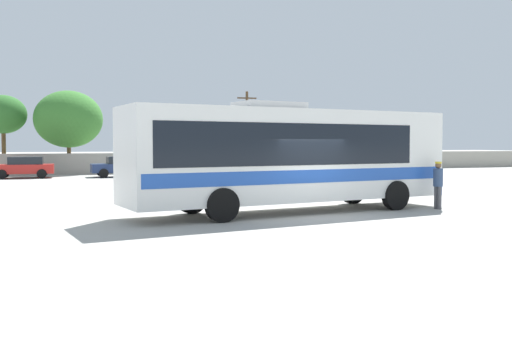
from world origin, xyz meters
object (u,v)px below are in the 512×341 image
parked_car_third_white (206,164)px  utility_pole_near (247,129)px  parked_car_leftmost_red (24,167)px  parked_car_second_dark_blue (121,166)px  coach_bus_white_blue (288,154)px  roadside_tree_left (3,115)px  roadside_tree_midleft (69,119)px  attendant_by_bus_door (438,182)px

parked_car_third_white → utility_pole_near: 9.69m
parked_car_leftmost_red → parked_car_second_dark_blue: parked_car_leftmost_red is taller
coach_bus_white_blue → utility_pole_near: bearing=72.5°
parked_car_leftmost_red → parked_car_second_dark_blue: (6.46, -0.81, -0.01)m
parked_car_third_white → roadside_tree_left: 16.40m
roadside_tree_left → roadside_tree_midleft: size_ratio=0.94×
attendant_by_bus_door → parked_car_leftmost_red: (-14.41, 25.43, -0.20)m
roadside_tree_left → parked_car_third_white: bearing=-24.5°
parked_car_second_dark_blue → parked_car_third_white: (6.48, 0.67, 0.03)m
coach_bus_white_blue → parked_car_third_white: size_ratio=2.80×
coach_bus_white_blue → roadside_tree_left: (-10.55, 30.88, 2.64)m
parked_car_third_white → utility_pole_near: bearing=50.3°
parked_car_second_dark_blue → utility_pole_near: size_ratio=0.56×
coach_bus_white_blue → parked_car_second_dark_blue: (-2.52, 23.59, -1.22)m
attendant_by_bus_door → parked_car_leftmost_red: bearing=119.5°
attendant_by_bus_door → parked_car_second_dark_blue: 25.88m
roadside_tree_left → parked_car_leftmost_red: bearing=-76.4°
coach_bus_white_blue → attendant_by_bus_door: size_ratio=6.94×
parked_car_second_dark_blue → parked_car_third_white: parked_car_third_white is taller
roadside_tree_midleft → coach_bus_white_blue: bearing=-79.2°
attendant_by_bus_door → utility_pole_near: utility_pole_near is taller
parked_car_leftmost_red → roadside_tree_left: size_ratio=0.67×
attendant_by_bus_door → utility_pole_near: bearing=82.2°
utility_pole_near → roadside_tree_midleft: utility_pole_near is taller
coach_bus_white_blue → attendant_by_bus_door: coach_bus_white_blue is taller
coach_bus_white_blue → roadside_tree_midleft: bearing=100.8°
parked_car_second_dark_blue → roadside_tree_left: bearing=137.8°
attendant_by_bus_door → utility_pole_near: 32.82m
parked_car_leftmost_red → parked_car_third_white: size_ratio=0.97×
utility_pole_near → roadside_tree_midleft: bearing=-175.0°
parked_car_third_white → roadside_tree_left: bearing=155.5°
parked_car_third_white → attendant_by_bus_door: bearing=-86.7°
parked_car_second_dark_blue → utility_pole_near: (12.38, 7.77, 2.97)m
attendant_by_bus_door → parked_car_leftmost_red: attendant_by_bus_door is taller
parked_car_leftmost_red → roadside_tree_midleft: (3.23, 5.59, 3.53)m
coach_bus_white_blue → attendant_by_bus_door: bearing=-10.8°
roadside_tree_midleft → roadside_tree_left: bearing=169.5°
utility_pole_near → parked_car_second_dark_blue: bearing=-147.9°
roadside_tree_left → parked_car_second_dark_blue: bearing=-42.2°
parked_car_second_dark_blue → parked_car_third_white: 6.51m
coach_bus_white_blue → attendant_by_bus_door: (5.44, -1.04, -1.02)m
coach_bus_white_blue → roadside_tree_left: roadside_tree_left is taller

